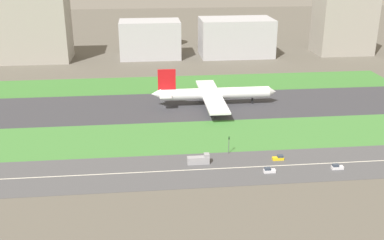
{
  "coord_description": "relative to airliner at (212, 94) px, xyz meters",
  "views": [
    {
      "loc": [
        -9.72,
        -226.59,
        77.96
      ],
      "look_at": [
        10.73,
        -36.5,
        6.0
      ],
      "focal_mm": 43.54,
      "sensor_mm": 36.0,
      "label": 1
    }
  ],
  "objects": [
    {
      "name": "office_tower",
      "position": [
        34.77,
        114.0,
        7.51
      ],
      "size": [
        53.4,
        32.07,
        27.49
      ],
      "primitive_type": "cube",
      "color": "#B2B2B7",
      "rests_on": "ground_plane"
    },
    {
      "name": "airliner",
      "position": [
        0.0,
        0.0,
        0.0
      ],
      "size": [
        65.0,
        56.0,
        19.7
      ],
      "color": "white",
      "rests_on": "runway"
    },
    {
      "name": "fuel_tank_west",
      "position": [
        -14.91,
        159.0,
        2.47
      ],
      "size": [
        22.04,
        22.04,
        17.4
      ],
      "primitive_type": "cylinder",
      "color": "silver",
      "rests_on": "ground_plane"
    },
    {
      "name": "car_0",
      "position": [
        15.91,
        -68.0,
        -5.31
      ],
      "size": [
        4.4,
        1.8,
        2.0
      ],
      "color": "yellow",
      "rests_on": "highway"
    },
    {
      "name": "truck_0",
      "position": [
        -15.15,
        -68.0,
        -4.56
      ],
      "size": [
        8.4,
        2.5,
        4.0
      ],
      "color": "#99999E",
      "rests_on": "highway"
    },
    {
      "name": "grass_median_south",
      "position": [
        -25.16,
        -41.0,
        -6.18
      ],
      "size": [
        280.0,
        36.0,
        0.1
      ],
      "primitive_type": "cube",
      "color": "#427F38",
      "rests_on": "ground_plane"
    },
    {
      "name": "car_2",
      "position": [
        35.2,
        -78.0,
        -5.31
      ],
      "size": [
        4.4,
        1.8,
        2.0
      ],
      "rotation": [
        0.0,
        0.0,
        3.14
      ],
      "color": "silver",
      "rests_on": "highway"
    },
    {
      "name": "car_3",
      "position": [
        9.4,
        -78.0,
        -5.31
      ],
      "size": [
        4.4,
        1.8,
        2.0
      ],
      "rotation": [
        0.0,
        0.0,
        3.14
      ],
      "color": "silver",
      "rests_on": "highway"
    },
    {
      "name": "hangar_building",
      "position": [
        -29.15,
        114.0,
        7.28
      ],
      "size": [
        43.76,
        26.73,
        27.03
      ],
      "primitive_type": "cube",
      "color": "#B2B2B7",
      "rests_on": "ground_plane"
    },
    {
      "name": "runway",
      "position": [
        -25.16,
        -0.0,
        -6.18
      ],
      "size": [
        280.0,
        46.0,
        0.1
      ],
      "primitive_type": "cube",
      "color": "#38383D",
      "rests_on": "ground_plane"
    },
    {
      "name": "ground_plane",
      "position": [
        -25.16,
        -0.0,
        -6.23
      ],
      "size": [
        800.0,
        800.0,
        0.0
      ],
      "primitive_type": "plane",
      "color": "#5B564C"
    },
    {
      "name": "highway",
      "position": [
        -25.16,
        -73.0,
        -6.18
      ],
      "size": [
        280.0,
        28.0,
        0.1
      ],
      "primitive_type": "cube",
      "color": "#4C4C4F",
      "rests_on": "ground_plane"
    },
    {
      "name": "grass_median_north",
      "position": [
        -25.16,
        41.0,
        -6.18
      ],
      "size": [
        280.0,
        36.0,
        0.1
      ],
      "primitive_type": "cube",
      "color": "#3D7A33",
      "rests_on": "ground_plane"
    },
    {
      "name": "terminal_building",
      "position": [
        -115.16,
        114.0,
        17.67
      ],
      "size": [
        57.59,
        31.54,
        47.8
      ],
      "primitive_type": "cube",
      "color": "#9E998E",
      "rests_on": "ground_plane"
    },
    {
      "name": "cargo_warehouse",
      "position": [
        117.27,
        114.0,
        20.44
      ],
      "size": [
        41.36,
        28.71,
        53.34
      ],
      "primitive_type": "cube",
      "color": "#9E998E",
      "rests_on": "ground_plane"
    },
    {
      "name": "highway_centerline",
      "position": [
        -25.16,
        -73.0,
        -6.13
      ],
      "size": [
        266.0,
        0.5,
        0.01
      ],
      "primitive_type": "cube",
      "color": "silver",
      "rests_on": "highway"
    },
    {
      "name": "traffic_light",
      "position": [
        -2.24,
        -60.01,
        -1.94
      ],
      "size": [
        0.36,
        0.5,
        7.2
      ],
      "color": "#4C4C51",
      "rests_on": "highway"
    }
  ]
}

